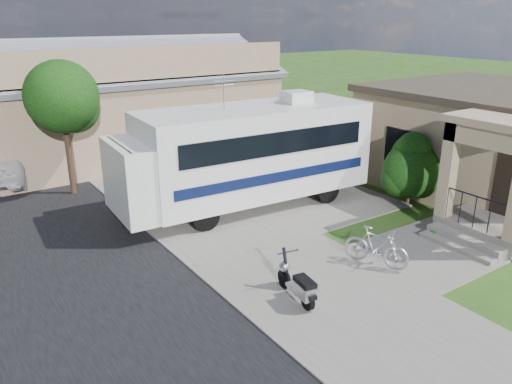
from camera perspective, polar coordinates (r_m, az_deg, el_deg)
ground at (r=12.75m, az=8.29°, el=-8.22°), size 120.00×120.00×0.00m
sidewalk_slab at (r=20.29m, az=-13.21°, el=2.21°), size 4.00×80.00×0.06m
driveway_slab at (r=16.79m, az=1.80°, el=-0.93°), size 7.00×6.00×0.05m
walk_slab at (r=14.23m, az=20.10°, el=-6.09°), size 4.00×3.00×0.05m
house at (r=19.68m, az=25.26°, el=5.59°), size 9.47×7.80×3.54m
warehouse at (r=23.82m, az=-14.90°, el=9.46°), size 12.50×8.40×5.04m
street_tree_a at (r=17.92m, az=-21.00°, el=9.78°), size 2.44×2.40×4.58m
street_tree_b at (r=27.67m, az=-26.26°, el=12.41°), size 2.44×2.40×4.73m
motorhome at (r=15.79m, az=-1.15°, el=4.56°), size 8.36×3.05×4.22m
shrub at (r=16.96m, az=17.30°, el=2.73°), size 1.98×1.89×2.43m
scooter at (r=10.93m, az=4.84°, el=-10.47°), size 0.57×1.47×0.97m
bicycle at (r=12.63m, az=13.57°, el=-6.35°), size 1.05×1.70×0.99m
garden_hose at (r=15.00m, az=20.04°, el=-4.47°), size 0.41×0.41×0.19m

